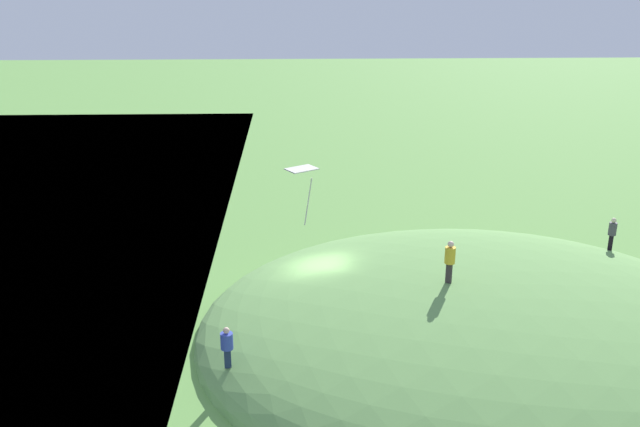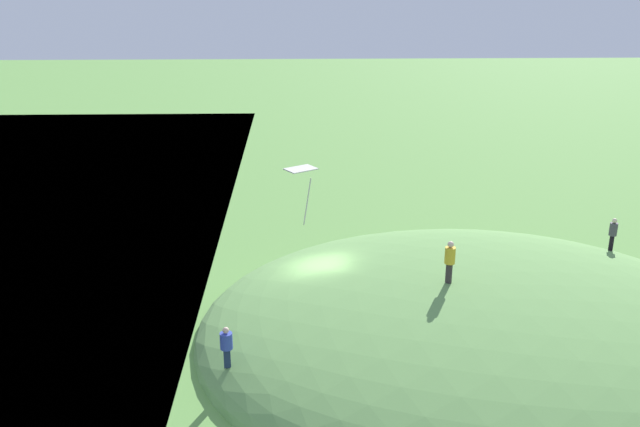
% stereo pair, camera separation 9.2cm
% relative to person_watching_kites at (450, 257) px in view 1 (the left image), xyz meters
% --- Properties ---
extents(ground_plane, '(160.00, 160.00, 0.00)m').
position_rel_person_watching_kites_xyz_m(ground_plane, '(-5.08, 3.22, -3.24)').
color(ground_plane, '#649C47').
extents(grass_hill, '(22.94, 20.50, 4.32)m').
position_rel_person_watching_kites_xyz_m(grass_hill, '(1.46, -0.24, -3.24)').
color(grass_hill, '#699B51').
rests_on(grass_hill, ground_plane).
extents(person_watching_kites, '(0.58, 0.58, 1.75)m').
position_rel_person_watching_kites_xyz_m(person_watching_kites, '(0.00, 0.00, 0.00)').
color(person_watching_kites, '#332C2E').
rests_on(person_watching_kites, grass_hill).
extents(person_walking_path, '(0.50, 0.50, 1.62)m').
position_rel_person_watching_kites_xyz_m(person_walking_path, '(8.86, 5.39, -1.08)').
color(person_walking_path, black).
rests_on(person_walking_path, grass_hill).
extents(person_on_hilltop, '(0.49, 0.49, 1.56)m').
position_rel_person_watching_kites_xyz_m(person_on_hilltop, '(-8.36, -3.79, -1.45)').
color(person_on_hilltop, navy).
rests_on(person_on_hilltop, grass_hill).
extents(kite_1, '(1.02, 0.94, 1.66)m').
position_rel_person_watching_kites_xyz_m(kite_1, '(-5.74, -5.74, 5.16)').
color(kite_1, silver).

